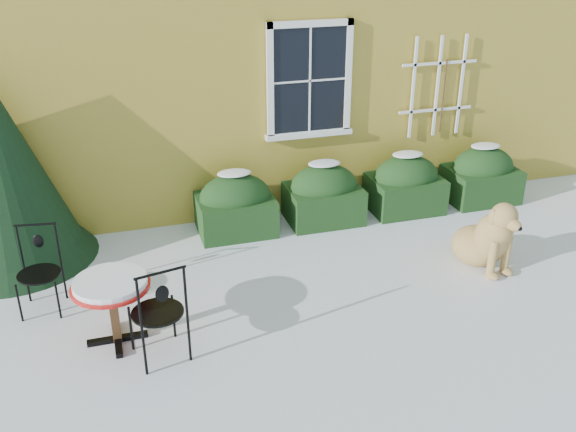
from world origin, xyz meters
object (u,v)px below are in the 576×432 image
object	(u,v)px
evergreen_shrub	(1,184)
patio_chair_far	(39,270)
patio_chair_near	(159,312)
bistro_table	(111,290)

from	to	relation	value
evergreen_shrub	patio_chair_far	world-z (taller)	evergreen_shrub
patio_chair_near	patio_chair_far	xyz separation A→B (m)	(-1.18, 1.30, -0.05)
evergreen_shrub	patio_chair_far	distance (m)	1.53
patio_chair_far	patio_chair_near	bearing A→B (deg)	-39.58
patio_chair_near	patio_chair_far	bearing A→B (deg)	-60.15
bistro_table	patio_chair_far	world-z (taller)	patio_chair_far
bistro_table	patio_chair_near	distance (m)	0.60
evergreen_shrub	patio_chair_near	size ratio (longest dim) A/B	2.33
bistro_table	patio_chair_near	world-z (taller)	patio_chair_near
evergreen_shrub	patio_chair_far	bearing A→B (deg)	-72.75
bistro_table	patio_chair_near	size ratio (longest dim) A/B	0.73
evergreen_shrub	patio_chair_far	size ratio (longest dim) A/B	2.59
patio_chair_near	patio_chair_far	size ratio (longest dim) A/B	1.11
evergreen_shrub	bistro_table	distance (m)	2.58
patio_chair_near	evergreen_shrub	bearing A→B (deg)	-71.28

